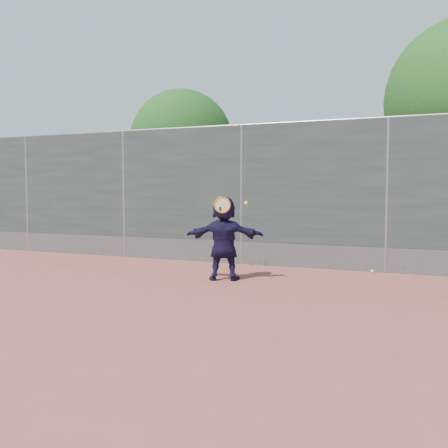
% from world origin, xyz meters
% --- Properties ---
extents(ground, '(80.00, 80.00, 0.00)m').
position_xyz_m(ground, '(0.00, 0.00, 0.00)').
color(ground, '#9E4C42').
rests_on(ground, ground).
extents(player, '(1.47, 0.83, 1.51)m').
position_xyz_m(player, '(0.38, 1.59, 0.76)').
color(player, black).
rests_on(player, ground).
extents(ball_ground, '(0.07, 0.07, 0.07)m').
position_xyz_m(ball_ground, '(2.77, 3.35, 0.03)').
color(ball_ground, '#EEFA37').
rests_on(ball_ground, ground).
extents(fence, '(20.00, 0.06, 3.03)m').
position_xyz_m(fence, '(-0.00, 3.50, 1.58)').
color(fence, '#38423D').
rests_on(fence, ground).
extents(swing_action, '(0.59, 0.16, 0.51)m').
position_xyz_m(swing_action, '(0.47, 1.39, 1.34)').
color(swing_action, orange).
rests_on(swing_action, ground).
extents(tree_left, '(3.15, 3.00, 4.53)m').
position_xyz_m(tree_left, '(-2.85, 6.55, 2.94)').
color(tree_left, '#382314').
rests_on(tree_left, ground).
extents(weed_clump, '(0.68, 0.07, 0.30)m').
position_xyz_m(weed_clump, '(0.29, 3.38, 0.13)').
color(weed_clump, '#387226').
rests_on(weed_clump, ground).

